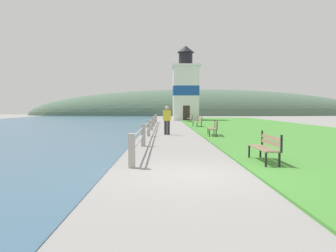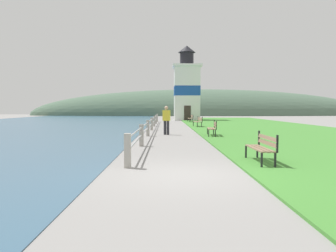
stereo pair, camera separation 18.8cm
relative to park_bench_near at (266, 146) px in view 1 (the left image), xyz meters
name	(u,v)px [view 1 (the left image)]	position (x,y,z in m)	size (l,w,h in m)	color
ground_plane	(189,175)	(-2.44, -1.60, -0.54)	(160.00, 160.00, 0.00)	gray
grass_verge	(263,128)	(5.18, 17.30, -0.51)	(12.00, 56.69, 0.06)	#428433
seawall_railing	(152,123)	(-3.96, 14.97, 0.03)	(0.18, 31.30, 0.97)	#A8A399
park_bench_near	(266,146)	(0.00, 0.00, 0.00)	(0.48, 1.77, 0.94)	#846B51
park_bench_midway	(213,127)	(-0.12, 9.48, 0.00)	(0.63, 1.88, 0.94)	#846B51
park_bench_far	(198,121)	(-0.03, 18.96, 0.00)	(0.67, 1.80, 0.94)	#846B51
park_bench_by_lighthouse	(190,118)	(0.04, 28.64, 0.00)	(0.54, 1.86, 0.94)	#846B51
lighthouse	(186,89)	(-0.02, 35.54, 3.80)	(3.94, 3.94, 10.22)	white
person_strolling	(167,119)	(-2.85, 10.78, 0.44)	(0.49, 0.37, 1.80)	#28282D
distant_hillside	(201,115)	(5.56, 66.19, -0.54)	(80.00, 16.00, 12.00)	#4C6651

